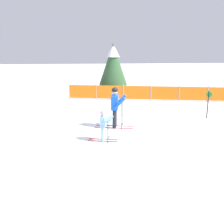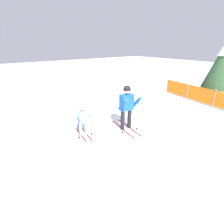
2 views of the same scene
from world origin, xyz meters
name	(u,v)px [view 1 (image 1 of 2)]	position (x,y,z in m)	size (l,w,h in m)	color
ground_plane	(122,128)	(0.00, 0.00, 0.00)	(60.00, 60.00, 0.00)	white
skier_adult	(115,104)	(-0.26, 0.19, 1.04)	(1.69, 0.81, 1.75)	maroon
skier_child	(103,123)	(-0.83, -1.40, 0.69)	(1.13, 0.55, 1.17)	maroon
safety_fence	(165,93)	(3.13, 5.15, 0.49)	(11.75, 1.93, 0.97)	gray
conifer_far	(113,63)	(0.11, 7.01, 2.12)	(1.85, 1.85, 3.43)	#4C3823
trail_marker	(208,101)	(4.24, 1.30, 0.82)	(0.25, 0.16, 1.32)	black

